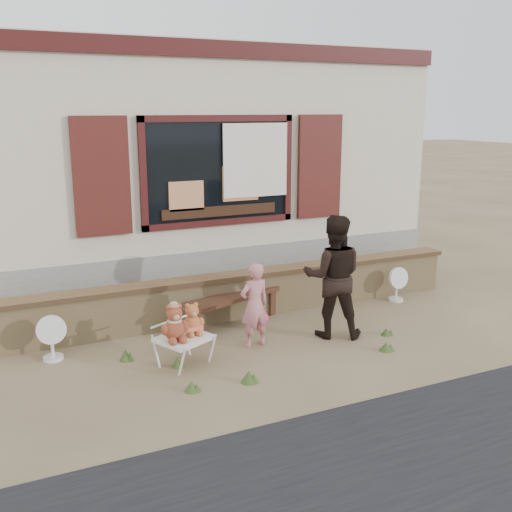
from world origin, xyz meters
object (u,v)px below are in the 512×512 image
teddy_bear_right (192,318)px  adult (333,276)px  child (255,305)px  bench (229,304)px  folding_chair (184,339)px  teddy_bear_left (174,322)px

teddy_bear_right → adult: bearing=-24.1°
child → adult: (1.11, -0.10, 0.27)m
bench → child: size_ratio=1.54×
folding_chair → adult: 2.18m
child → bench: bearing=-96.2°
teddy_bear_right → child: (0.88, 0.11, 0.00)m
child → teddy_bear_right: bearing=1.2°
bench → child: 0.89m
folding_chair → teddy_bear_right: size_ratio=1.87×
bench → child: child is taller
bench → folding_chair: bearing=-154.5°
teddy_bear_left → teddy_bear_right: bearing=0.0°
teddy_bear_right → child: size_ratio=0.36×
bench → folding_chair: 1.44m
teddy_bear_left → adult: adult is taller
teddy_bear_left → adult: bearing=-21.2°
teddy_bear_right → child: bearing=-17.4°
bench → teddy_bear_right: bearing=-152.4°
bench → teddy_bear_left: teddy_bear_left is taller
bench → teddy_bear_right: teddy_bear_right is taller
teddy_bear_right → teddy_bear_left: bearing=-180.0°
bench → teddy_bear_left: (-1.14, -1.08, 0.27)m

